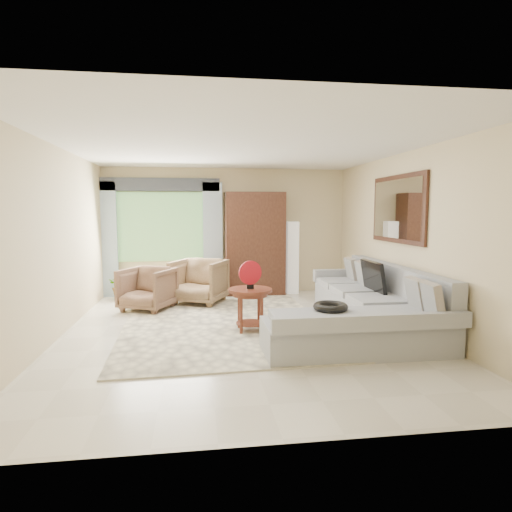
{
  "coord_description": "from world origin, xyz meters",
  "views": [
    {
      "loc": [
        -0.62,
        -5.94,
        1.72
      ],
      "look_at": [
        0.25,
        0.35,
        1.05
      ],
      "focal_mm": 30.0,
      "sensor_mm": 36.0,
      "label": 1
    }
  ],
  "objects": [
    {
      "name": "sectional_sofa",
      "position": [
        1.78,
        -0.18,
        0.28
      ],
      "size": [
        2.3,
        3.46,
        0.9
      ],
      "color": "#94989C",
      "rests_on": "ground"
    },
    {
      "name": "valance",
      "position": [
        -1.35,
        2.9,
        2.25
      ],
      "size": [
        2.4,
        0.12,
        0.26
      ],
      "primitive_type": "cube",
      "color": "#1E232D",
      "rests_on": "wall_back"
    },
    {
      "name": "tv_screen",
      "position": [
        2.05,
        0.23,
        0.72
      ],
      "size": [
        0.14,
        0.74,
        0.48
      ],
      "primitive_type": "cube",
      "rotation": [
        0.0,
        -0.17,
        0.0
      ],
      "color": "black",
      "rests_on": "sectional_sofa"
    },
    {
      "name": "potted_plant",
      "position": [
        -2.09,
        2.58,
        0.27
      ],
      "size": [
        0.57,
        0.52,
        0.55
      ],
      "primitive_type": "imported",
      "rotation": [
        0.0,
        0.0,
        0.2
      ],
      "color": "#999999",
      "rests_on": "ground"
    },
    {
      "name": "curtain_left",
      "position": [
        -2.4,
        2.88,
        1.15
      ],
      "size": [
        0.4,
        0.08,
        2.3
      ],
      "primitive_type": "cube",
      "color": "#9EB7CC",
      "rests_on": "ground"
    },
    {
      "name": "window",
      "position": [
        -1.35,
        2.97,
        1.4
      ],
      "size": [
        1.8,
        0.04,
        1.4
      ],
      "primitive_type": "cube",
      "color": "#669E59",
      "rests_on": "wall_back"
    },
    {
      "name": "ground",
      "position": [
        0.0,
        0.0,
        0.0
      ],
      "size": [
        6.0,
        6.0,
        0.0
      ],
      "primitive_type": "plane",
      "color": "silver",
      "rests_on": "ground"
    },
    {
      "name": "armchair_left",
      "position": [
        -1.49,
        1.58,
        0.37
      ],
      "size": [
        1.07,
        1.08,
        0.74
      ],
      "primitive_type": "imported",
      "rotation": [
        0.0,
        0.0,
        -0.45
      ],
      "color": "brown",
      "rests_on": "ground"
    },
    {
      "name": "curtain_right",
      "position": [
        -0.3,
        2.88,
        1.15
      ],
      "size": [
        0.4,
        0.08,
        2.3
      ],
      "primitive_type": "cube",
      "color": "#9EB7CC",
      "rests_on": "ground"
    },
    {
      "name": "floor_lamp",
      "position": [
        1.35,
        2.78,
        0.75
      ],
      "size": [
        0.24,
        0.24,
        1.5
      ],
      "primitive_type": "cube",
      "color": "silver",
      "rests_on": "ground"
    },
    {
      "name": "garden_hose",
      "position": [
        1.0,
        -0.94,
        0.55
      ],
      "size": [
        0.43,
        0.43,
        0.09
      ],
      "primitive_type": "torus",
      "color": "black",
      "rests_on": "sectional_sofa"
    },
    {
      "name": "armchair_right",
      "position": [
        -0.59,
        2.0,
        0.41
      ],
      "size": [
        1.18,
        1.19,
        0.83
      ],
      "primitive_type": "imported",
      "rotation": [
        0.0,
        0.0,
        -0.42
      ],
      "color": "#967452",
      "rests_on": "ground"
    },
    {
      "name": "area_rug",
      "position": [
        -0.22,
        0.44,
        0.01
      ],
      "size": [
        3.15,
        4.11,
        0.02
      ],
      "primitive_type": "cube",
      "rotation": [
        0.0,
        0.0,
        0.04
      ],
      "color": "beige",
      "rests_on": "ground"
    },
    {
      "name": "wall_mirror",
      "position": [
        2.46,
        0.35,
        1.75
      ],
      "size": [
        0.05,
        1.7,
        1.05
      ],
      "color": "black",
      "rests_on": "wall_right"
    },
    {
      "name": "red_disc",
      "position": [
        0.12,
        -0.01,
        0.85
      ],
      "size": [
        0.34,
        0.11,
        0.34
      ],
      "primitive_type": "cylinder",
      "rotation": [
        1.57,
        0.0,
        0.25
      ],
      "color": "#AC111C",
      "rests_on": "coffee_table"
    },
    {
      "name": "armoire",
      "position": [
        0.55,
        2.72,
        1.05
      ],
      "size": [
        1.2,
        0.55,
        2.1
      ],
      "primitive_type": "cube",
      "color": "#321810",
      "rests_on": "ground"
    },
    {
      "name": "coffee_table",
      "position": [
        0.12,
        -0.01,
        0.33
      ],
      "size": [
        0.62,
        0.62,
        0.62
      ],
      "rotation": [
        0.0,
        0.0,
        0.19
      ],
      "color": "#532516",
      "rests_on": "ground"
    }
  ]
}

